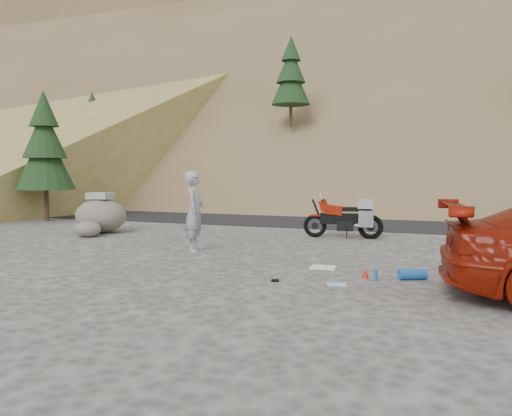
{
  "coord_description": "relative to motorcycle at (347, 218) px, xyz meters",
  "views": [
    {
      "loc": [
        3.53,
        -10.65,
        1.95
      ],
      "look_at": [
        -1.02,
        1.24,
        1.0
      ],
      "focal_mm": 35.0,
      "sensor_mm": 36.0,
      "label": 1
    }
  ],
  "objects": [
    {
      "name": "gear_blue_mat",
      "position": [
        2.15,
        -5.12,
        -0.48
      ],
      "size": [
        0.53,
        0.38,
        0.2
      ],
      "primitive_type": "cylinder",
      "rotation": [
        0.0,
        1.57,
        0.41
      ],
      "color": "#1C57A8",
      "rests_on": "ground"
    },
    {
      "name": "motorcycle",
      "position": [
        0.0,
        0.0,
        0.0
      ],
      "size": [
        2.29,
        0.85,
        1.36
      ],
      "rotation": [
        0.0,
        0.0,
        0.15
      ],
      "color": "black",
      "rests_on": "ground"
    },
    {
      "name": "gear_glove_a",
      "position": [
        -0.1,
        -6.13,
        -0.56
      ],
      "size": [
        0.16,
        0.14,
        0.04
      ],
      "primitive_type": "cube",
      "rotation": [
        0.0,
        0.0,
        0.34
      ],
      "color": "black",
      "rests_on": "ground"
    },
    {
      "name": "man",
      "position": [
        -2.97,
        -3.7,
        -0.58
      ],
      "size": [
        0.64,
        0.81,
        1.95
      ],
      "primitive_type": "imported",
      "rotation": [
        0.0,
        0.0,
        1.84
      ],
      "color": "#97969B",
      "rests_on": "ground"
    },
    {
      "name": "gear_funnel",
      "position": [
        1.34,
        -5.28,
        -0.49
      ],
      "size": [
        0.16,
        0.16,
        0.18
      ],
      "primitive_type": "cone",
      "rotation": [
        0.0,
        0.0,
        -0.14
      ],
      "color": "red",
      "rests_on": "ground"
    },
    {
      "name": "ground",
      "position": [
        -0.85,
        -3.7,
        -0.58
      ],
      "size": [
        140.0,
        140.0,
        0.0
      ],
      "primitive_type": "plane",
      "color": "#484542",
      "rests_on": "ground"
    },
    {
      "name": "gear_white_cloth",
      "position": [
        0.4,
        -4.6,
        -0.57
      ],
      "size": [
        0.53,
        0.48,
        0.02
      ],
      "primitive_type": "cube",
      "rotation": [
        0.0,
        0.0,
        0.08
      ],
      "color": "white",
      "rests_on": "ground"
    },
    {
      "name": "conifer_verge",
      "position": [
        -11.85,
        0.8,
        2.31
      ],
      "size": [
        2.2,
        2.2,
        5.04
      ],
      "color": "#362513",
      "rests_on": "ground"
    },
    {
      "name": "boulder",
      "position": [
        -7.49,
        -1.48,
        -0.03
      ],
      "size": [
        1.82,
        1.61,
        1.25
      ],
      "rotation": [
        0.0,
        0.0,
        -0.14
      ],
      "color": "#5A574D",
      "rests_on": "ground"
    },
    {
      "name": "small_rock",
      "position": [
        -7.19,
        -2.46,
        -0.35
      ],
      "size": [
        0.98,
        0.93,
        0.47
      ],
      "rotation": [
        0.0,
        0.0,
        -0.34
      ],
      "color": "#5A574D",
      "rests_on": "ground"
    },
    {
      "name": "road",
      "position": [
        -0.85,
        5.3,
        -0.58
      ],
      "size": [
        120.0,
        7.0,
        0.05
      ],
      "primitive_type": "cube",
      "color": "black",
      "rests_on": "ground"
    },
    {
      "name": "hillside",
      "position": [
        -0.9,
        37.17,
        10.49
      ],
      "size": [
        120.0,
        73.0,
        46.72
      ],
      "color": "brown",
      "rests_on": "ground"
    },
    {
      "name": "gear_bottle",
      "position": [
        1.54,
        -5.42,
        -0.48
      ],
      "size": [
        0.08,
        0.08,
        0.2
      ],
      "primitive_type": "cylinder",
      "rotation": [
        0.0,
        0.0,
        0.19
      ],
      "color": "#1C57A8",
      "rests_on": "ground"
    },
    {
      "name": "gear_blue_cloth",
      "position": [
        0.97,
        -6.0,
        -0.58
      ],
      "size": [
        0.38,
        0.31,
        0.01
      ],
      "primitive_type": "cube",
      "rotation": [
        0.0,
        0.0,
        0.24
      ],
      "color": "#97CAE9",
      "rests_on": "ground"
    }
  ]
}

